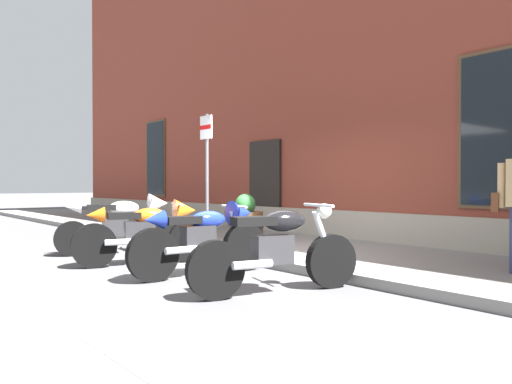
# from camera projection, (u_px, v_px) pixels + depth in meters

# --- Properties ---
(ground_plane) EXTENTS (140.00, 140.00, 0.00)m
(ground_plane) POSITION_uv_depth(u_px,v_px,m) (234.00, 262.00, 7.63)
(ground_plane) COLOR #4C4C4F
(sidewalk) EXTENTS (33.37, 3.11, 0.13)m
(sidewalk) POSITION_uv_depth(u_px,v_px,m) (302.00, 249.00, 8.63)
(sidewalk) COLOR slate
(sidewalk) RESTS_ON ground_plane
(lane_stripe) EXTENTS (33.37, 0.12, 0.01)m
(lane_stripe) POSITION_uv_depth(u_px,v_px,m) (15.00, 290.00, 5.56)
(lane_stripe) COLOR silver
(lane_stripe) RESTS_ON ground_plane
(brick_pub_facade) EXTENTS (27.37, 7.59, 10.41)m
(brick_pub_facade) POSITION_uv_depth(u_px,v_px,m) (451.00, 26.00, 11.98)
(brick_pub_facade) COLOR brown
(brick_pub_facade) RESTS_ON ground_plane
(motorcycle_white_sport) EXTENTS (0.88, 2.05, 1.07)m
(motorcycle_white_sport) POSITION_uv_depth(u_px,v_px,m) (123.00, 221.00, 8.53)
(motorcycle_white_sport) COLOR black
(motorcycle_white_sport) RESTS_ON ground_plane
(motorcycle_orange_sport) EXTENTS (0.81, 2.03, 1.00)m
(motorcycle_orange_sport) POSITION_uv_depth(u_px,v_px,m) (148.00, 229.00, 7.35)
(motorcycle_orange_sport) COLOR black
(motorcycle_orange_sport) RESTS_ON ground_plane
(motorcycle_blue_sport) EXTENTS (0.62, 2.07, 1.00)m
(motorcycle_blue_sport) POSITION_uv_depth(u_px,v_px,m) (206.00, 235.00, 6.47)
(motorcycle_blue_sport) COLOR black
(motorcycle_blue_sport) RESTS_ON ground_plane
(motorcycle_black_naked) EXTENTS (0.79, 2.05, 1.00)m
(motorcycle_black_naked) POSITION_uv_depth(u_px,v_px,m) (278.00, 250.00, 5.39)
(motorcycle_black_naked) COLOR black
(motorcycle_black_naked) RESTS_ON ground_plane
(parking_sign) EXTENTS (0.36, 0.07, 2.43)m
(parking_sign) POSITION_uv_depth(u_px,v_px,m) (207.00, 160.00, 9.06)
(parking_sign) COLOR #4C4C51
(parking_sign) RESTS_ON sidewalk
(barrel_planter) EXTENTS (0.71, 0.71, 0.92)m
(barrel_planter) POSITION_uv_depth(u_px,v_px,m) (245.00, 223.00, 9.17)
(barrel_planter) COLOR brown
(barrel_planter) RESTS_ON sidewalk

